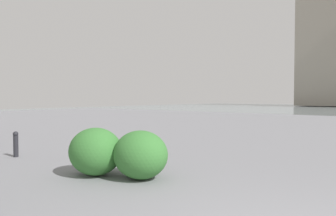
% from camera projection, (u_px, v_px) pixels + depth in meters
% --- Properties ---
extents(bollard_near, '(0.13, 0.13, 0.66)m').
position_uv_depth(bollard_near, '(16.00, 144.00, 7.79)').
color(bollard_near, '#232328').
rests_on(bollard_near, ground).
extents(shrub_low, '(1.06, 0.96, 0.90)m').
position_uv_depth(shrub_low, '(141.00, 155.00, 5.68)').
color(shrub_low, '#387533').
rests_on(shrub_low, ground).
extents(shrub_round, '(1.09, 0.98, 0.93)m').
position_uv_depth(shrub_round, '(96.00, 151.00, 5.96)').
color(shrub_round, '#387533').
rests_on(shrub_round, ground).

